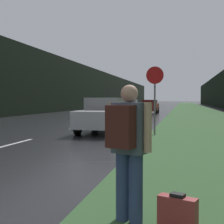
% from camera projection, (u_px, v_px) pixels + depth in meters
% --- Properties ---
extents(grass_verge, '(6.00, 240.00, 0.02)m').
position_uv_depth(grass_verge, '(195.00, 111.00, 39.85)').
color(grass_verge, '#33562D').
rests_on(grass_verge, ground_plane).
extents(lane_stripe_b, '(0.12, 3.00, 0.01)m').
position_uv_depth(lane_stripe_b, '(10.00, 145.00, 10.13)').
color(lane_stripe_b, silver).
rests_on(lane_stripe_b, ground_plane).
extents(lane_stripe_c, '(0.12, 3.00, 0.01)m').
position_uv_depth(lane_stripe_c, '(79.00, 127.00, 16.96)').
color(lane_stripe_c, silver).
rests_on(lane_stripe_c, ground_plane).
extents(lane_stripe_d, '(0.12, 3.00, 0.01)m').
position_uv_depth(lane_stripe_d, '(109.00, 119.00, 23.78)').
color(lane_stripe_d, silver).
rests_on(lane_stripe_d, ground_plane).
extents(treeline_far_side, '(2.00, 140.00, 6.75)m').
position_uv_depth(treeline_far_side, '(89.00, 89.00, 53.25)').
color(treeline_far_side, black).
rests_on(treeline_far_side, ground_plane).
extents(stop_sign, '(0.71, 0.07, 2.83)m').
position_uv_depth(stop_sign, '(155.00, 93.00, 12.74)').
color(stop_sign, slate).
rests_on(stop_sign, ground_plane).
extents(hitchhiker_with_backpack, '(0.54, 0.49, 1.65)m').
position_uv_depth(hitchhiker_with_backpack, '(128.00, 144.00, 3.65)').
color(hitchhiker_with_backpack, navy).
rests_on(hitchhiker_with_backpack, ground_plane).
extents(suitcase, '(0.46, 0.29, 0.42)m').
position_uv_depth(suitcase, '(177.00, 213.00, 3.51)').
color(suitcase, '#9E3333').
rests_on(suitcase, ground_plane).
extents(car_passing_near, '(1.86, 4.23, 1.56)m').
position_uv_depth(car_passing_near, '(105.00, 115.00, 14.13)').
color(car_passing_near, '#BCBCBC').
rests_on(car_passing_near, ground_plane).
extents(car_passing_far, '(1.84, 4.53, 1.46)m').
position_uv_depth(car_passing_far, '(149.00, 106.00, 33.19)').
color(car_passing_far, maroon).
rests_on(car_passing_far, ground_plane).
extents(car_oncoming, '(1.96, 4.56, 1.53)m').
position_uv_depth(car_oncoming, '(131.00, 104.00, 47.11)').
color(car_oncoming, '#BCBCBC').
rests_on(car_oncoming, ground_plane).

